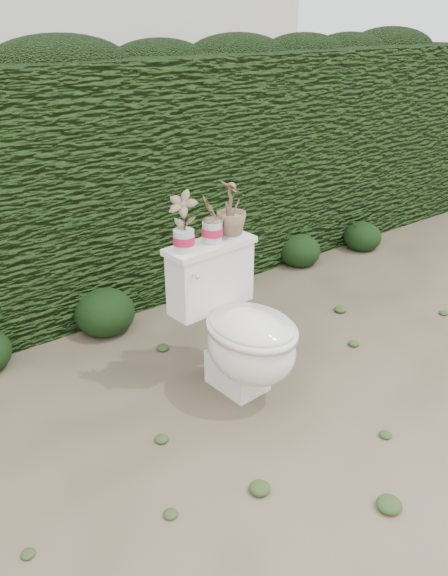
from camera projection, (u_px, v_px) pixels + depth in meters
ground at (207, 404)px, 2.94m from camera, size 60.00×60.00×0.00m
hedge at (66, 188)px, 3.74m from camera, size 8.00×1.00×1.60m
toilet at (241, 331)px, 2.92m from camera, size 0.51×0.71×0.78m
potted_plant_left at (183, 223)px, 2.73m from camera, size 0.17×0.18×0.29m
potted_plant_center at (212, 220)px, 2.85m from camera, size 0.17×0.16×0.24m
potted_plant_right at (231, 210)px, 2.92m from camera, size 0.18×0.18×0.29m
liriope_clump_3 at (104, 308)px, 3.57m from camera, size 0.38×0.38×0.31m
liriope_clump_4 at (219, 270)px, 4.12m from camera, size 0.37×0.37×0.29m
liriope_clump_5 at (300, 247)px, 4.56m from camera, size 0.34×0.34×0.27m
liriope_clump_6 at (363, 234)px, 4.86m from camera, size 0.32×0.32×0.26m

